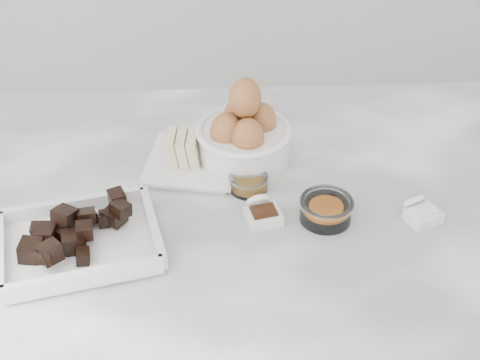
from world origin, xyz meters
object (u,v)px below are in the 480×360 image
vanilla_spoon (262,212)px  salt_spoon (421,212)px  chocolate_dish (79,238)px  sugar_ramekin (248,132)px  egg_bowl (244,135)px  zest_bowl (326,209)px  honey_bowl (249,182)px  butter_plate (191,157)px

vanilla_spoon → salt_spoon: vanilla_spoon is taller
chocolate_dish → salt_spoon: (0.52, 0.05, -0.01)m
chocolate_dish → sugar_ramekin: 0.37m
sugar_ramekin → egg_bowl: (-0.01, -0.05, 0.02)m
sugar_ramekin → zest_bowl: bearing=-62.8°
salt_spoon → egg_bowl: bearing=147.2°
egg_bowl → honey_bowl: egg_bowl is taller
butter_plate → vanilla_spoon: (0.11, -0.15, -0.01)m
butter_plate → honey_bowl: butter_plate is taller
butter_plate → sugar_ramekin: (0.10, 0.06, 0.01)m
butter_plate → vanilla_spoon: butter_plate is taller
sugar_ramekin → zest_bowl: sugar_ramekin is taller
zest_bowl → salt_spoon: size_ratio=1.16×
chocolate_dish → zest_bowl: 0.38m
sugar_ramekin → salt_spoon: (0.26, -0.22, -0.01)m
honey_bowl → zest_bowl: (0.12, -0.08, 0.01)m
zest_bowl → honey_bowl: bearing=145.0°
butter_plate → egg_bowl: egg_bowl is taller
chocolate_dish → salt_spoon: chocolate_dish is taller
vanilla_spoon → salt_spoon: size_ratio=1.00×
chocolate_dish → sugar_ramekin: chocolate_dish is taller
honey_bowl → zest_bowl: 0.14m
egg_bowl → honey_bowl: 0.09m
chocolate_dish → egg_bowl: size_ratio=1.59×
zest_bowl → vanilla_spoon: size_ratio=1.17×
chocolate_dish → salt_spoon: size_ratio=3.61×
honey_bowl → zest_bowl: zest_bowl is taller
honey_bowl → butter_plate: bearing=144.1°
egg_bowl → sugar_ramekin: bearing=78.1°
sugar_ramekin → vanilla_spoon: bearing=-87.2°
sugar_ramekin → egg_bowl: size_ratio=0.50×
zest_bowl → butter_plate: bearing=144.6°
chocolate_dish → sugar_ramekin: bearing=45.3°
chocolate_dish → honey_bowl: (0.26, 0.13, -0.01)m
zest_bowl → salt_spoon: 0.15m
sugar_ramekin → zest_bowl: 0.24m
egg_bowl → vanilla_spoon: 0.17m
chocolate_dish → zest_bowl: bearing=8.2°
sugar_ramekin → egg_bowl: egg_bowl is taller
chocolate_dish → sugar_ramekin: (0.26, 0.27, 0.00)m
egg_bowl → zest_bowl: egg_bowl is taller
egg_bowl → butter_plate: bearing=-170.1°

